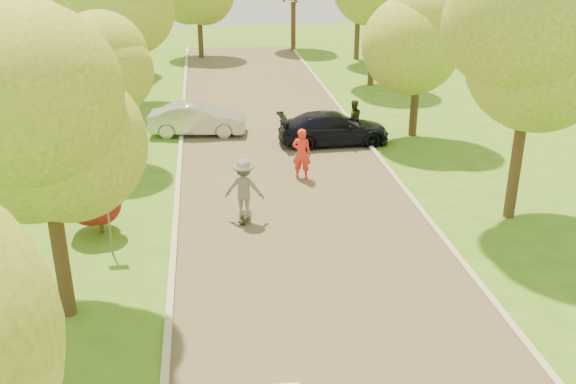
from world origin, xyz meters
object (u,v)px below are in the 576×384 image
street_sign (107,205)px  silver_sedan (197,119)px  person_olive (353,119)px  dark_sedan (334,128)px  longboard (245,217)px  person_striped (302,154)px  skateboarder (244,188)px

street_sign → silver_sedan: street_sign is taller
street_sign → person_olive: bearing=46.6°
street_sign → dark_sedan: 12.51m
silver_sedan → longboard: (1.48, -9.54, -0.61)m
dark_sedan → person_striped: size_ratio=2.47×
silver_sedan → person_olive: (6.90, -1.45, 0.15)m
silver_sedan → skateboarder: 9.66m
skateboarder → street_sign: bearing=38.7°
street_sign → longboard: 4.63m
longboard → person_olive: (5.43, 8.09, 0.76)m
longboard → person_striped: size_ratio=0.53×
silver_sedan → dark_sedan: bearing=-103.7°
street_sign → skateboarder: size_ratio=1.11×
street_sign → silver_sedan: (2.50, 11.41, -0.85)m
longboard → skateboarder: size_ratio=0.53×
dark_sedan → silver_sedan: bearing=68.2°
street_sign → silver_sedan: size_ratio=0.50×
person_striped → person_olive: bearing=-101.7°
dark_sedan → person_striped: 4.44m
skateboarder → person_olive: bearing=-110.3°
street_sign → person_striped: (6.36, 5.31, -0.59)m
silver_sedan → person_striped: person_striped is taller
longboard → person_striped: (2.39, 3.44, 0.87)m
dark_sedan → person_olive: size_ratio=2.77×
street_sign → person_striped: street_sign is taller
skateboarder → person_olive: 9.75m
person_olive → longboard: bearing=50.5°
street_sign → longboard: street_sign is taller
longboard → dark_sedan: bearing=-107.2°
dark_sedan → longboard: size_ratio=4.64×
silver_sedan → person_striped: (3.86, -6.10, 0.26)m
silver_sedan → person_striped: size_ratio=2.22×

